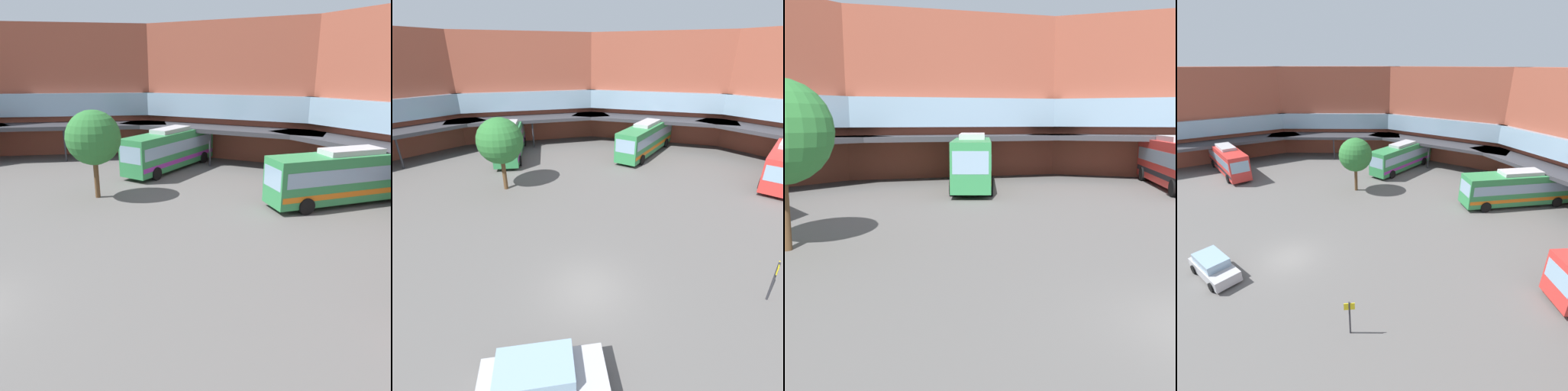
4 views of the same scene
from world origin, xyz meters
The scene contains 4 objects.
station_building centered at (0.00, 19.28, 6.52)m, with size 74.11×43.73×13.54m.
bus_0 centered at (6.67, 22.96, 1.95)m, with size 8.26×11.39×3.85m.
bus_2 centered at (-9.44, 21.97, 1.96)m, with size 4.13×11.54×3.88m.
plaza_tree centered at (-7.52, 12.31, 4.36)m, with size 3.85×3.85×6.31m.
Camera 1 is at (15.36, -3.36, 8.80)m, focal length 35.34 mm.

